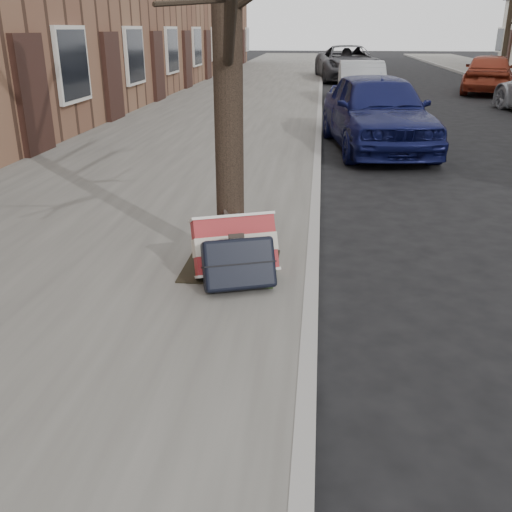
# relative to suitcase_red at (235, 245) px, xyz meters

# --- Properties ---
(ground) EXTENTS (120.00, 120.00, 0.00)m
(ground) POSITION_rel_suitcase_red_xyz_m (1.94, -1.03, -0.40)
(ground) COLOR black
(ground) RESTS_ON ground
(near_sidewalk) EXTENTS (5.00, 70.00, 0.12)m
(near_sidewalk) POSITION_rel_suitcase_red_xyz_m (-1.76, 13.97, -0.34)
(near_sidewalk) COLOR slate
(near_sidewalk) RESTS_ON ground
(dirt_patch) EXTENTS (0.85, 0.85, 0.02)m
(dirt_patch) POSITION_rel_suitcase_red_xyz_m (-0.06, 0.17, -0.27)
(dirt_patch) COLOR black
(dirt_patch) RESTS_ON near_sidewalk
(suitcase_red) EXTENTS (0.81, 0.63, 0.55)m
(suitcase_red) POSITION_rel_suitcase_red_xyz_m (0.00, 0.00, 0.00)
(suitcase_red) COLOR maroon
(suitcase_red) RESTS_ON near_sidewalk
(suitcase_navy) EXTENTS (0.68, 0.53, 0.47)m
(suitcase_navy) POSITION_rel_suitcase_red_xyz_m (0.08, -0.31, -0.04)
(suitcase_navy) COLOR black
(suitcase_navy) RESTS_ON near_sidewalk
(car_near_front) EXTENTS (2.24, 4.39, 1.43)m
(car_near_front) POSITION_rel_suitcase_red_xyz_m (1.77, 6.55, 0.32)
(car_near_front) COLOR #101446
(car_near_front) RESTS_ON ground
(car_near_mid) EXTENTS (1.34, 3.81, 1.25)m
(car_near_mid) POSITION_rel_suitcase_red_xyz_m (1.91, 13.57, 0.23)
(car_near_mid) COLOR #9CA0A3
(car_near_mid) RESTS_ON ground
(car_near_back) EXTENTS (3.00, 5.58, 1.49)m
(car_near_back) POSITION_rel_suitcase_red_xyz_m (1.82, 22.06, 0.35)
(car_near_back) COLOR #3C3C41
(car_near_back) RESTS_ON ground
(car_far_back) EXTENTS (2.74, 4.40, 1.40)m
(car_far_back) POSITION_rel_suitcase_red_xyz_m (6.59, 17.31, 0.30)
(car_far_back) COLOR maroon
(car_far_back) RESTS_ON ground
(tree_far_c) EXTENTS (0.23, 0.23, 5.53)m
(tree_far_c) POSITION_rel_suitcase_red_xyz_m (9.14, 24.66, 2.49)
(tree_far_c) COLOR black
(tree_far_c) RESTS_ON far_sidewalk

